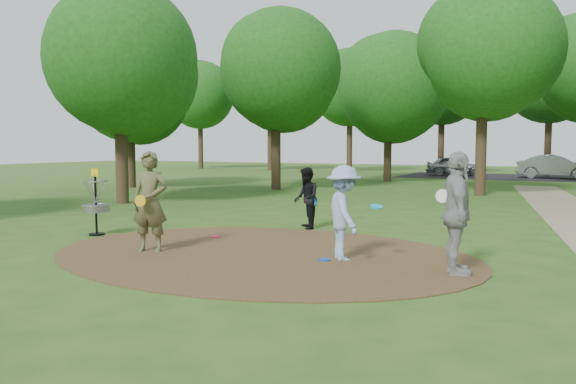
% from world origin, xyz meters
% --- Properties ---
extents(ground, '(100.00, 100.00, 0.00)m').
position_xyz_m(ground, '(0.00, 0.00, 0.00)').
color(ground, '#2D5119').
rests_on(ground, ground).
extents(dirt_clearing, '(8.40, 8.40, 0.02)m').
position_xyz_m(dirt_clearing, '(0.00, 0.00, 0.01)').
color(dirt_clearing, '#47301C').
rests_on(dirt_clearing, ground).
extents(parking_lot, '(14.00, 8.00, 0.01)m').
position_xyz_m(parking_lot, '(2.00, 30.00, 0.00)').
color(parking_lot, black).
rests_on(parking_lot, ground).
extents(player_observer_with_disc, '(0.82, 0.69, 1.96)m').
position_xyz_m(player_observer_with_disc, '(-1.98, -0.80, 0.98)').
color(player_observer_with_disc, brown).
rests_on(player_observer_with_disc, ground).
extents(player_throwing_with_disc, '(1.34, 1.27, 1.72)m').
position_xyz_m(player_throwing_with_disc, '(1.63, 0.18, 0.86)').
color(player_throwing_with_disc, '#8EADD4').
rests_on(player_throwing_with_disc, ground).
extents(player_walking_with_disc, '(0.89, 0.94, 1.53)m').
position_xyz_m(player_walking_with_disc, '(-0.56, 3.33, 0.77)').
color(player_walking_with_disc, black).
rests_on(player_walking_with_disc, ground).
extents(player_waiting_with_disc, '(0.82, 1.25, 1.98)m').
position_xyz_m(player_waiting_with_disc, '(3.65, -0.10, 0.99)').
color(player_waiting_with_disc, '#9B9B9E').
rests_on(player_waiting_with_disc, ground).
extents(disc_ground_blue, '(0.22, 0.22, 0.02)m').
position_xyz_m(disc_ground_blue, '(1.36, -0.08, 0.03)').
color(disc_ground_blue, blue).
rests_on(disc_ground_blue, dirt_clearing).
extents(disc_ground_red, '(0.22, 0.22, 0.02)m').
position_xyz_m(disc_ground_red, '(-1.83, 1.20, 0.03)').
color(disc_ground_red, '#E21646').
rests_on(disc_ground_red, dirt_clearing).
extents(car_left, '(4.17, 2.42, 1.33)m').
position_xyz_m(car_left, '(-1.74, 30.50, 0.67)').
color(car_left, '#9A9DA1').
rests_on(car_left, ground).
extents(car_right, '(4.51, 1.61, 1.48)m').
position_xyz_m(car_right, '(4.56, 29.48, 0.74)').
color(car_right, '#94989B').
rests_on(car_right, ground).
extents(disc_golf_basket, '(0.63, 0.63, 1.54)m').
position_xyz_m(disc_golf_basket, '(-4.50, 0.30, 0.87)').
color(disc_golf_basket, black).
rests_on(disc_golf_basket, ground).
extents(tree_ring, '(37.10, 45.34, 8.68)m').
position_xyz_m(tree_ring, '(0.32, 9.82, 5.10)').
color(tree_ring, '#332316').
rests_on(tree_ring, ground).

